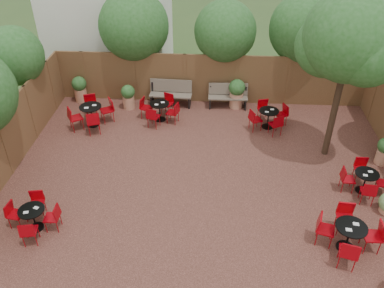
{
  "coord_description": "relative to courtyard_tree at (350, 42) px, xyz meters",
  "views": [
    {
      "loc": [
        0.2,
        -9.4,
        7.88
      ],
      "look_at": [
        -0.43,
        0.5,
        1.0
      ],
      "focal_mm": 37.72,
      "sensor_mm": 36.0,
      "label": 1
    }
  ],
  "objects": [
    {
      "name": "ground",
      "position": [
        -3.89,
        -1.66,
        -3.85
      ],
      "size": [
        80.0,
        80.0,
        0.0
      ],
      "primitive_type": "plane",
      "color": "#354F23",
      "rests_on": "ground"
    },
    {
      "name": "courtyard_paving",
      "position": [
        -3.89,
        -1.66,
        -3.84
      ],
      "size": [
        12.0,
        10.0,
        0.02
      ],
      "primitive_type": "cube",
      "color": "#371E16",
      "rests_on": "ground"
    },
    {
      "name": "fence_back",
      "position": [
        -3.89,
        3.34,
        -2.85
      ],
      "size": [
        12.0,
        0.08,
        2.0
      ],
      "primitive_type": "cube",
      "color": "#52381E",
      "rests_on": "ground"
    },
    {
      "name": "fence_left",
      "position": [
        -9.89,
        -1.66,
        -2.85
      ],
      "size": [
        0.08,
        10.0,
        2.0
      ],
      "primitive_type": "cube",
      "color": "#52381E",
      "rests_on": "ground"
    },
    {
      "name": "overhang_foliage",
      "position": [
        -5.44,
        0.98,
        -1.08
      ],
      "size": [
        15.96,
        11.04,
        2.78
      ],
      "color": "#20501A",
      "rests_on": "ground"
    },
    {
      "name": "courtyard_tree",
      "position": [
        0.0,
        0.0,
        0.0
      ],
      "size": [
        2.81,
        2.71,
        5.33
      ],
      "rotation": [
        0.0,
        0.0,
        -0.05
      ],
      "color": "black",
      "rests_on": "courtyard_paving"
    },
    {
      "name": "park_bench_left",
      "position": [
        -5.42,
        2.98,
        -3.31
      ],
      "size": [
        1.66,
        0.61,
        1.01
      ],
      "rotation": [
        0.0,
        0.0,
        -0.05
      ],
      "color": "brown",
      "rests_on": "courtyard_paving"
    },
    {
      "name": "park_bench_right",
      "position": [
        -3.18,
        2.97,
        -3.35
      ],
      "size": [
        1.52,
        0.5,
        0.94
      ],
      "rotation": [
        0.0,
        0.0,
        0.01
      ],
      "color": "brown",
      "rests_on": "courtyard_paving"
    },
    {
      "name": "bistro_tables",
      "position": [
        -4.03,
        -0.76,
        -3.42
      ],
      "size": [
        10.33,
        7.34,
        0.89
      ],
      "color": "black",
      "rests_on": "courtyard_paving"
    },
    {
      "name": "planters",
      "position": [
        -4.52,
        2.3,
        -3.27
      ],
      "size": [
        11.3,
        4.0,
        1.15
      ],
      "color": "tan",
      "rests_on": "courtyard_paving"
    }
  ]
}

